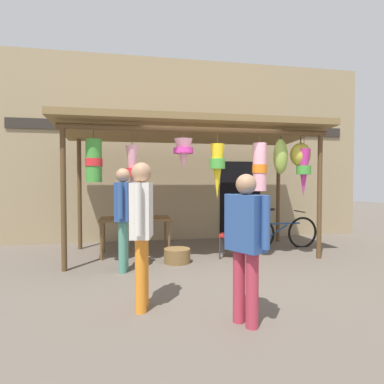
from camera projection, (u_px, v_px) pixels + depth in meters
name	position (u px, v px, depth m)	size (l,w,h in m)	color
ground_plane	(215.00, 265.00, 5.77)	(30.00, 30.00, 0.00)	#60564C
shop_facade	(188.00, 151.00, 8.38)	(9.47, 0.29, 4.55)	#9E8966
market_stall_canopy	(199.00, 140.00, 6.46)	(5.16, 2.27, 2.66)	brown
display_table	(135.00, 221.00, 6.58)	(1.39, 0.80, 0.75)	brown
flower_heap_on_table	(132.00, 214.00, 6.50)	(0.69, 0.48, 0.17)	pink
folding_chair	(234.00, 232.00, 6.31)	(0.53, 0.53, 0.84)	#AD1E1E
wicker_basket_by_table	(177.00, 256.00, 5.95)	(0.48, 0.48, 0.26)	brown
parked_bicycle	(281.00, 233.00, 7.22)	(1.75, 0.44, 0.92)	black
vendor_in_orange	(246.00, 237.00, 3.37)	(0.38, 0.53, 1.57)	#B23347
customer_foreground	(123.00, 210.00, 5.36)	(0.28, 0.59, 1.71)	#4C8E7A
passerby_at_right	(142.00, 223.00, 3.77)	(0.29, 0.59, 1.71)	orange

